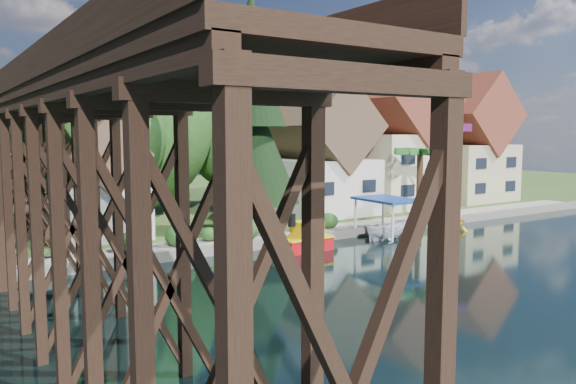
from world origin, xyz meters
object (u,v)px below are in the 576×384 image
object	(u,v)px
house_center	(393,141)
flagpole	(460,158)
conifer	(252,118)
boat_canopy	(387,222)
trestle_bridge	(43,174)
boat_yellow	(453,220)
palm_tree	(420,154)
house_right	(463,147)
boat_white_a	(397,230)
house_left	(318,157)
tugboat	(305,239)
shed	(102,186)

from	to	relation	value
house_center	flagpole	size ratio (longest dim) A/B	1.85
conifer	boat_canopy	size ratio (longest dim) A/B	3.53
trestle_bridge	conifer	bearing A→B (deg)	23.90
boat_yellow	palm_tree	bearing A→B (deg)	-3.89
house_center	house_right	distance (m)	9.04
conifer	palm_tree	distance (m)	14.62
boat_white_a	boat_yellow	xyz separation A→B (m)	(5.36, -0.39, 0.28)
house_left	boat_white_a	distance (m)	10.54
house_left	conifer	world-z (taller)	conifer
boat_white_a	boat_canopy	bearing A→B (deg)	126.19
palm_tree	tugboat	size ratio (longest dim) A/B	1.70
house_left	flagpole	distance (m)	11.66
palm_tree	boat_white_a	size ratio (longest dim) A/B	1.38
conifer	flagpole	size ratio (longest dim) A/B	2.11
house_right	boat_yellow	world-z (taller)	house_right
house_right	flagpole	bearing A→B (deg)	-141.61
flagpole	boat_white_a	distance (m)	11.07
shed	tugboat	xyz separation A→B (m)	(9.79, -8.40, -3.11)
house_left	boat_white_a	bearing A→B (deg)	-90.66
conifer	boat_white_a	size ratio (longest dim) A/B	3.81
house_left	boat_canopy	bearing A→B (deg)	-98.72
boat_yellow	boat_canopy	bearing A→B (deg)	90.69
house_center	boat_white_a	world-z (taller)	house_center
trestle_bridge	boat_canopy	bearing A→B (deg)	2.20
house_left	boat_yellow	size ratio (longest dim) A/B	4.10
house_right	tugboat	world-z (taller)	house_right
tugboat	boat_white_a	size ratio (longest dim) A/B	0.82
conifer	flagpole	bearing A→B (deg)	-6.64
house_left	conifer	distance (m)	10.39
house_center	tugboat	world-z (taller)	house_center
house_center	conifer	bearing A→B (deg)	-164.18
trestle_bridge	house_right	distance (m)	42.41
house_left	conifer	bearing A→B (deg)	-152.75
house_left	shed	size ratio (longest dim) A/B	1.40
house_center	boat_white_a	size ratio (longest dim) A/B	3.34
boat_white_a	boat_canopy	distance (m)	1.72
house_center	conifer	world-z (taller)	conifer
house_right	boat_white_a	world-z (taller)	house_right
tugboat	house_left	bearing A→B (deg)	50.35
tugboat	boat_canopy	world-z (taller)	boat_canopy
trestle_bridge	house_center	distance (m)	33.96
conifer	boat_white_a	distance (m)	12.62
boat_yellow	conifer	bearing A→B (deg)	68.68
tugboat	house_center	bearing A→B (deg)	31.16
trestle_bridge	house_right	world-z (taller)	house_right
conifer	flagpole	xyz separation A→B (m)	(18.39, -2.14, -3.02)
house_center	palm_tree	distance (m)	7.63
flagpole	conifer	bearing A→B (deg)	173.36
house_right	boat_white_a	distance (m)	21.10
flagpole	boat_yellow	distance (m)	6.90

